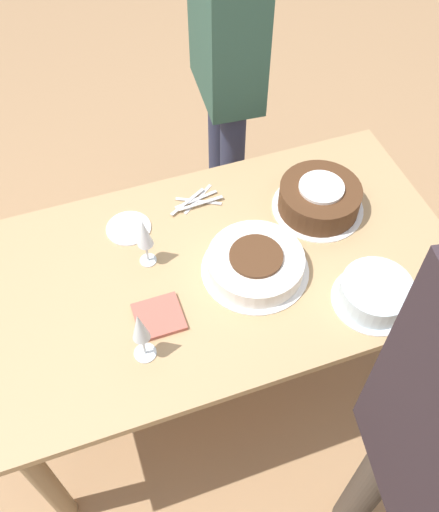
{
  "coord_description": "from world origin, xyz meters",
  "views": [
    {
      "loc": [
        0.37,
        1.07,
        2.28
      ],
      "look_at": [
        0.0,
        0.0,
        0.8
      ],
      "focal_mm": 40.0,
      "sensor_mm": 36.0,
      "label": 1
    }
  ],
  "objects_px": {
    "cake_front_chocolate": "(319,198)",
    "person_cutting": "(227,48)",
    "cake_center_white": "(256,263)",
    "wine_glass_far": "(144,234)",
    "wine_glass_near": "(140,329)",
    "cake_back_decorated": "(375,293)"
  },
  "relations": [
    {
      "from": "cake_front_chocolate",
      "to": "wine_glass_near",
      "type": "relative_size",
      "value": 1.52
    },
    {
      "from": "cake_center_white",
      "to": "person_cutting",
      "type": "height_order",
      "value": "person_cutting"
    },
    {
      "from": "wine_glass_near",
      "to": "cake_front_chocolate",
      "type": "bearing_deg",
      "value": -153.87
    },
    {
      "from": "cake_center_white",
      "to": "wine_glass_far",
      "type": "xyz_separation_m",
      "value": [
        0.32,
        -0.15,
        0.1
      ]
    },
    {
      "from": "cake_center_white",
      "to": "wine_glass_near",
      "type": "height_order",
      "value": "wine_glass_near"
    },
    {
      "from": "wine_glass_near",
      "to": "wine_glass_far",
      "type": "distance_m",
      "value": 0.35
    },
    {
      "from": "wine_glass_far",
      "to": "cake_center_white",
      "type": "bearing_deg",
      "value": 154.52
    },
    {
      "from": "cake_front_chocolate",
      "to": "wine_glass_far",
      "type": "bearing_deg",
      "value": 2.54
    },
    {
      "from": "cake_center_white",
      "to": "wine_glass_near",
      "type": "relative_size",
      "value": 1.66
    },
    {
      "from": "cake_back_decorated",
      "to": "person_cutting",
      "type": "xyz_separation_m",
      "value": [
        0.1,
        -1.1,
        0.22
      ]
    },
    {
      "from": "cake_back_decorated",
      "to": "wine_glass_near",
      "type": "relative_size",
      "value": 1.23
    },
    {
      "from": "cake_front_chocolate",
      "to": "person_cutting",
      "type": "relative_size",
      "value": 0.2
    },
    {
      "from": "cake_center_white",
      "to": "wine_glass_near",
      "type": "bearing_deg",
      "value": 22.93
    },
    {
      "from": "cake_center_white",
      "to": "wine_glass_far",
      "type": "bearing_deg",
      "value": -25.48
    },
    {
      "from": "wine_glass_far",
      "to": "person_cutting",
      "type": "relative_size",
      "value": 0.12
    },
    {
      "from": "cake_center_white",
      "to": "cake_front_chocolate",
      "type": "height_order",
      "value": "cake_front_chocolate"
    },
    {
      "from": "cake_center_white",
      "to": "wine_glass_near",
      "type": "distance_m",
      "value": 0.47
    },
    {
      "from": "cake_center_white",
      "to": "cake_back_decorated",
      "type": "bearing_deg",
      "value": 142.7
    },
    {
      "from": "cake_center_white",
      "to": "person_cutting",
      "type": "bearing_deg",
      "value": -103.57
    },
    {
      "from": "wine_glass_near",
      "to": "person_cutting",
      "type": "height_order",
      "value": "person_cutting"
    },
    {
      "from": "cake_front_chocolate",
      "to": "person_cutting",
      "type": "distance_m",
      "value": 0.72
    },
    {
      "from": "cake_back_decorated",
      "to": "person_cutting",
      "type": "distance_m",
      "value": 1.13
    }
  ]
}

